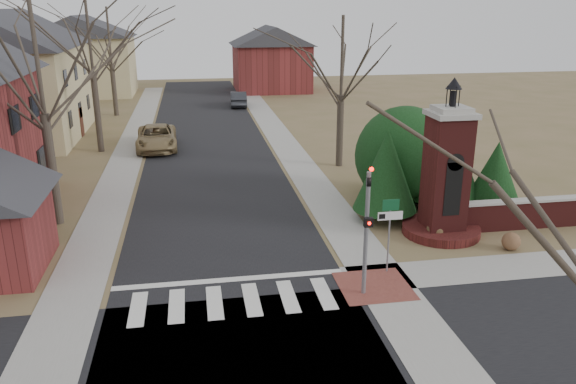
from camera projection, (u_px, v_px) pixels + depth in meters
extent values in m
plane|color=brown|center=(235.00, 314.00, 17.36)|extent=(120.00, 120.00, 0.00)
cube|color=black|center=(209.00, 147.00, 37.94)|extent=(8.00, 70.00, 0.01)
cube|color=black|center=(245.00, 373.00, 14.56)|extent=(120.00, 8.00, 0.01)
cube|color=silver|center=(233.00, 301.00, 18.11)|extent=(8.00, 2.20, 0.02)
cube|color=silver|center=(230.00, 280.00, 19.51)|extent=(8.00, 0.35, 0.02)
cube|color=gray|center=(285.00, 144.00, 38.77)|extent=(2.00, 60.00, 0.02)
cube|color=gray|center=(130.00, 150.00, 37.10)|extent=(2.00, 60.00, 0.02)
cube|color=brown|center=(374.00, 286.00, 19.07)|extent=(2.40, 2.40, 0.02)
cylinder|color=slate|center=(366.00, 235.00, 17.95)|extent=(0.14, 0.14, 4.20)
imported|color=black|center=(369.00, 177.00, 17.34)|extent=(0.15, 0.18, 0.90)
sphere|color=#FF0C05|center=(371.00, 169.00, 17.04)|extent=(0.14, 0.14, 0.14)
cube|color=black|center=(368.00, 222.00, 17.63)|extent=(0.28, 0.16, 0.30)
sphere|color=#FF0C05|center=(369.00, 223.00, 17.54)|extent=(0.11, 0.11, 0.11)
cylinder|color=slate|center=(389.00, 238.00, 19.72)|extent=(0.06, 0.06, 2.60)
cube|color=silver|center=(390.00, 216.00, 19.44)|extent=(0.90, 0.03, 0.30)
cube|color=black|center=(382.00, 216.00, 19.38)|extent=(0.22, 0.02, 0.18)
cube|color=#0F4725|center=(391.00, 205.00, 19.31)|extent=(0.60, 0.03, 0.40)
cylinder|color=#521918|center=(441.00, 230.00, 23.43)|extent=(3.20, 3.20, 0.36)
cube|color=#521918|center=(446.00, 177.00, 22.70)|extent=(1.50, 1.50, 5.00)
cube|color=black|center=(453.00, 189.00, 22.12)|extent=(0.70, 0.10, 2.20)
cube|color=gray|center=(451.00, 114.00, 21.89)|extent=(1.70, 1.70, 0.20)
cube|color=gray|center=(452.00, 109.00, 21.83)|extent=(1.30, 1.30, 0.20)
cylinder|color=black|center=(453.00, 99.00, 21.71)|extent=(0.20, 0.20, 0.60)
cone|color=black|center=(454.00, 83.00, 21.52)|extent=(0.64, 0.64, 0.45)
cube|color=#521918|center=(540.00, 214.00, 24.02)|extent=(7.50, 0.40, 1.20)
cube|color=gray|center=(542.00, 200.00, 23.82)|extent=(7.50, 0.50, 0.10)
cube|color=tan|center=(11.00, 94.00, 39.43)|extent=(9.00, 12.00, 6.40)
cube|color=tan|center=(84.00, 66.00, 59.38)|extent=(10.00, 8.00, 6.00)
cube|color=tan|center=(48.00, 28.00, 56.17)|extent=(0.75, 0.75, 3.08)
cube|color=maroon|center=(271.00, 68.00, 62.75)|extent=(8.00, 8.00, 5.00)
cube|color=maroon|center=(252.00, 37.00, 59.82)|extent=(0.75, 0.75, 2.80)
cylinder|color=#473D33|center=(384.00, 214.00, 24.99)|extent=(0.20, 0.20, 0.50)
cone|color=black|center=(386.00, 170.00, 24.34)|extent=(2.80, 2.80, 3.60)
cylinder|color=#473D33|center=(442.00, 201.00, 26.64)|extent=(0.20, 0.20, 0.50)
cone|color=black|center=(446.00, 153.00, 25.90)|extent=(3.40, 3.40, 4.20)
cylinder|color=#473D33|center=(492.00, 206.00, 26.03)|extent=(0.20, 0.20, 0.50)
cone|color=black|center=(496.00, 172.00, 25.51)|extent=(2.40, 2.40, 2.80)
sphere|color=black|center=(405.00, 152.00, 26.94)|extent=(4.80, 4.80, 4.80)
cylinder|color=#473D33|center=(52.00, 170.00, 23.89)|extent=(0.40, 0.40, 4.83)
cylinder|color=#473D33|center=(97.00, 113.00, 36.02)|extent=(0.40, 0.40, 5.04)
cylinder|color=#473D33|center=(114.00, 90.00, 48.19)|extent=(0.40, 0.40, 4.41)
cylinder|color=#473D33|center=(340.00, 131.00, 32.87)|extent=(0.40, 0.40, 4.20)
imported|color=#927A50|center=(157.00, 137.00, 37.20)|extent=(2.76, 5.65, 1.55)
imported|color=#2E3035|center=(238.00, 99.00, 53.10)|extent=(1.70, 4.31, 1.40)
sphere|color=brown|center=(436.00, 229.00, 22.93)|extent=(0.77, 0.77, 0.77)
sphere|color=brown|center=(511.00, 241.00, 21.83)|extent=(0.72, 0.72, 0.72)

